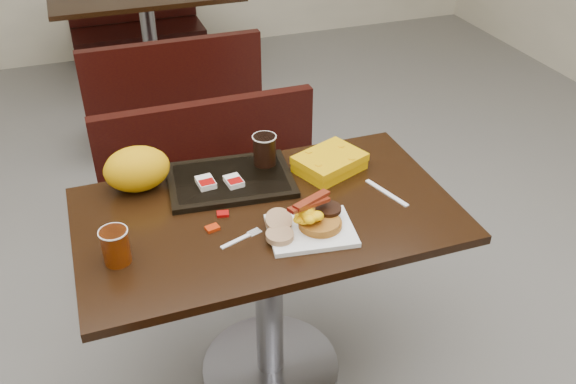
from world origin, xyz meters
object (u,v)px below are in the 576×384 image
object	(u,v)px
bench_near_n	(220,196)
bench_far_n	(136,17)
table_near	(269,298)
knife	(387,193)
table_far	(151,46)
paper_bag	(137,169)
coffee_cup_far	(265,150)
fork	(235,241)
pancake_stack	(320,222)
hashbrown_sleeve_left	(206,182)
tray	(230,180)
platter	(311,230)
clamshell	(330,163)
hashbrown_sleeve_right	(234,181)
bench_far_s	(170,89)
coffee_cup_near	(116,246)

from	to	relation	value
bench_near_n	bench_far_n	xyz separation A→B (m)	(0.00, 2.60, 0.00)
table_near	knife	xyz separation A→B (m)	(0.41, -0.04, 0.38)
table_far	paper_bag	size ratio (longest dim) A/B	5.50
coffee_cup_far	fork	bearing A→B (deg)	-119.66
pancake_stack	hashbrown_sleeve_left	xyz separation A→B (m)	(-0.28, 0.33, 0.00)
table_near	tray	world-z (taller)	tray
fork	coffee_cup_far	world-z (taller)	coffee_cup_far
table_near	fork	world-z (taller)	fork
fork	tray	distance (m)	0.33
platter	hashbrown_sleeve_left	bearing A→B (deg)	134.28
table_near	bench_far_n	size ratio (longest dim) A/B	1.20
knife	coffee_cup_far	bearing A→B (deg)	-148.21
table_near	clamshell	bearing A→B (deg)	30.00
bench_far_n	hashbrown_sleeve_right	size ratio (longest dim) A/B	14.25
bench_near_n	bench_far_s	xyz separation A→B (m)	(0.00, 1.20, 0.00)
table_near	coffee_cup_far	size ratio (longest dim) A/B	11.09
coffee_cup_far	paper_bag	distance (m)	0.44
knife	platter	bearing A→B (deg)	-87.34
coffee_cup_far	coffee_cup_near	bearing A→B (deg)	-147.92
bench_far_n	coffee_cup_near	world-z (taller)	coffee_cup_near
tray	clamshell	world-z (taller)	clamshell
bench_near_n	bench_far_s	world-z (taller)	same
bench_near_n	paper_bag	xyz separation A→B (m)	(-0.36, -0.43, 0.47)
bench_far_n	clamshell	size ratio (longest dim) A/B	4.47
table_far	bench_far_s	distance (m)	0.70
pancake_stack	tray	xyz separation A→B (m)	(-0.19, 0.35, -0.02)
knife	hashbrown_sleeve_left	distance (m)	0.60
bench_near_n	coffee_cup_far	xyz separation A→B (m)	(0.07, -0.45, 0.46)
table_far	clamshell	bearing A→B (deg)	-83.37
table_far	knife	xyz separation A→B (m)	(0.41, -2.64, 0.38)
knife	hashbrown_sleeve_left	size ratio (longest dim) A/B	2.58
table_far	tray	xyz separation A→B (m)	(-0.07, -2.40, 0.38)
table_near	knife	distance (m)	0.56
tray	fork	bearing A→B (deg)	-96.65
table_near	bench_far_s	world-z (taller)	table_near
tray	coffee_cup_far	xyz separation A→B (m)	(0.14, 0.05, 0.06)
bench_far_n	paper_bag	size ratio (longest dim) A/B	4.59
table_far	clamshell	size ratio (longest dim) A/B	5.37
table_far	paper_bag	distance (m)	2.40
bench_near_n	paper_bag	bearing A→B (deg)	-130.17
pancake_stack	knife	bearing A→B (deg)	21.27
knife	paper_bag	bearing A→B (deg)	-129.05
fork	pancake_stack	bearing A→B (deg)	-25.90
knife	paper_bag	xyz separation A→B (m)	(-0.77, 0.31, 0.07)
platter	bench_far_n	bearing A→B (deg)	99.56
bench_far_n	hashbrown_sleeve_right	world-z (taller)	hashbrown_sleeve_right
bench_near_n	clamshell	bearing A→B (deg)	-62.18
bench_far_n	coffee_cup_near	bearing A→B (deg)	-97.99
table_near	coffee_cup_near	size ratio (longest dim) A/B	11.08
coffee_cup_near	hashbrown_sleeve_left	xyz separation A→B (m)	(0.32, 0.28, -0.02)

